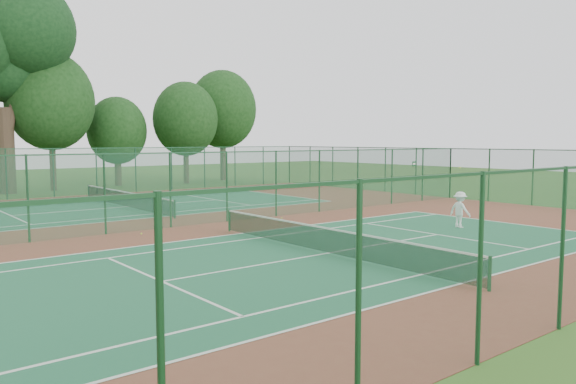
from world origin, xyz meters
The scene contains 15 objects.
ground centered at (0.00, 0.00, 0.00)m, with size 120.00×120.00×0.00m, color #2D551A.
red_pad centered at (0.00, 0.00, 0.01)m, with size 40.00×36.00×0.01m, color maroon.
court_near centered at (0.00, -9.00, 0.01)m, with size 23.77×10.97×0.01m, color #1B583B.
court_far centered at (0.00, 9.00, 0.01)m, with size 23.77×10.97×0.01m, color #1C5A3D.
fence_north centered at (0.00, 18.00, 1.76)m, with size 40.00×0.09×3.50m.
fence_east centered at (20.00, 0.00, 1.76)m, with size 0.09×36.00×3.50m.
fence_divider centered at (0.00, 0.00, 1.76)m, with size 40.00×0.09×3.50m.
tennis_net_near centered at (0.00, -9.00, 0.54)m, with size 0.10×12.90×0.97m.
tennis_net_far centered at (0.00, 9.00, 0.54)m, with size 0.10×12.90×0.97m.
player_near centered at (8.85, -8.43, 0.85)m, with size 1.07×0.62×1.66m, color white.
stray_ball_a centered at (2.15, -0.70, 0.04)m, with size 0.07×0.07×0.07m, color yellow.
stray_ball_b centered at (4.24, -0.96, 0.05)m, with size 0.08×0.08×0.08m, color #BCD732.
stray_ball_c centered at (-3.45, -0.99, 0.05)m, with size 0.07×0.07×0.07m, color #CEEE37.
big_tree centered at (-3.40, 22.99, 11.40)m, with size 10.48×7.67×16.10m.
evergreen_row centered at (0.50, 24.25, 0.00)m, with size 39.00×5.00×12.00m, color black, non-canonical shape.
Camera 1 is at (-13.40, -23.51, 4.04)m, focal length 35.00 mm.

